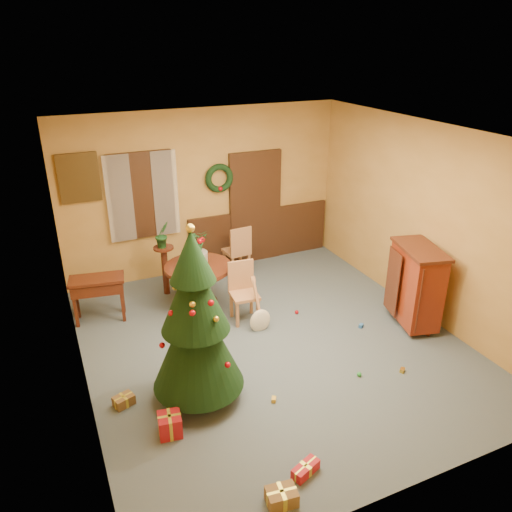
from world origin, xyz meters
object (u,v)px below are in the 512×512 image
christmas_tree (196,321)px  dining_table (199,278)px  chair_near (243,289)px  sideboard (416,284)px  writing_desk (98,288)px

christmas_tree → dining_table: bearing=71.6°
chair_near → christmas_tree: bearing=-129.0°
dining_table → chair_near: 0.79m
dining_table → sideboard: 3.28m
writing_desk → chair_near: bearing=-23.0°
chair_near → christmas_tree: christmas_tree is taller
dining_table → chair_near: chair_near is taller
christmas_tree → sideboard: size_ratio=1.80×
chair_near → writing_desk: (-2.00, 0.85, 0.04)m
dining_table → sideboard: size_ratio=0.85×
dining_table → writing_desk: size_ratio=1.23×
dining_table → christmas_tree: size_ratio=0.47×
chair_near → writing_desk: size_ratio=1.08×
dining_table → christmas_tree: (-0.69, -2.07, 0.55)m
chair_near → christmas_tree: 1.97m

